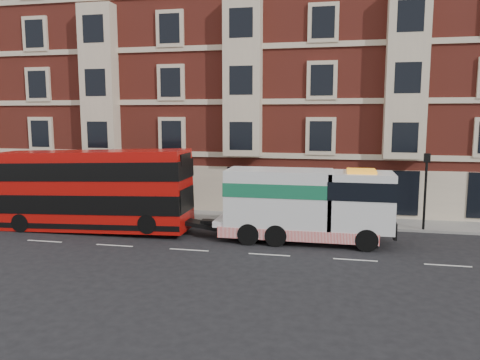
# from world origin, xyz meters

# --- Properties ---
(ground) EXTENTS (120.00, 120.00, 0.00)m
(ground) POSITION_xyz_m (0.00, 0.00, 0.00)
(ground) COLOR black
(ground) RESTS_ON ground
(sidewalk) EXTENTS (90.00, 3.00, 0.15)m
(sidewalk) POSITION_xyz_m (0.00, 7.50, 0.07)
(sidewalk) COLOR slate
(sidewalk) RESTS_ON ground
(victorian_terrace) EXTENTS (45.00, 12.00, 20.40)m
(victorian_terrace) POSITION_xyz_m (0.50, 15.00, 10.07)
(victorian_terrace) COLOR maroon
(victorian_terrace) RESTS_ON ground
(lamp_post_west) EXTENTS (0.35, 0.15, 4.35)m
(lamp_post_west) POSITION_xyz_m (-6.00, 6.20, 2.68)
(lamp_post_west) COLOR black
(lamp_post_west) RESTS_ON sidewalk
(lamp_post_east) EXTENTS (0.35, 0.15, 4.35)m
(lamp_post_east) POSITION_xyz_m (12.00, 6.20, 2.68)
(lamp_post_east) COLOR black
(lamp_post_east) RESTS_ON sidewalk
(double_decker_bus) EXTENTS (11.39, 2.61, 4.61)m
(double_decker_bus) POSITION_xyz_m (-6.66, 2.69, 2.44)
(double_decker_bus) COLOR #AC0D09
(double_decker_bus) RESTS_ON ground
(tow_truck) EXTENTS (9.12, 2.70, 3.80)m
(tow_truck) POSITION_xyz_m (5.40, 2.69, 2.02)
(tow_truck) COLOR silver
(tow_truck) RESTS_ON ground
(pedestrian) EXTENTS (0.66, 0.60, 1.51)m
(pedestrian) POSITION_xyz_m (-8.80, 6.66, 0.90)
(pedestrian) COLOR #1B2237
(pedestrian) RESTS_ON sidewalk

